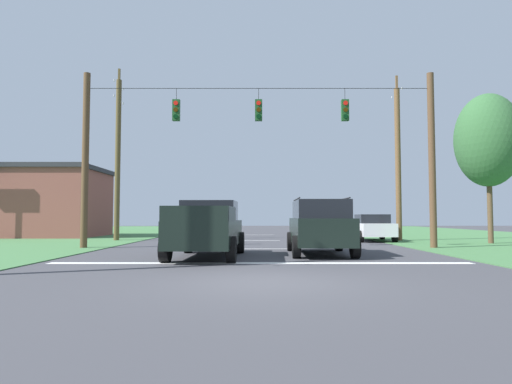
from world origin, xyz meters
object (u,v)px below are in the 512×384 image
(overhead_signal_span, at_px, (260,152))
(pickup_truck, at_px, (209,229))
(tree_roadside_right, at_px, (489,140))
(roadside_store, at_px, (10,202))
(suv_black, at_px, (321,226))
(utility_pole_mid_right, at_px, (399,161))
(utility_pole_near_left, at_px, (119,155))
(distant_car_crossing_white, at_px, (373,227))

(overhead_signal_span, xyz_separation_m, pickup_truck, (-1.80, -4.28, -3.28))
(tree_roadside_right, relative_size, roadside_store, 0.61)
(suv_black, distance_m, utility_pole_mid_right, 11.48)
(overhead_signal_span, relative_size, utility_pole_mid_right, 1.63)
(overhead_signal_span, xyz_separation_m, tree_roadside_right, (11.92, 3.25, 1.09))
(suv_black, xyz_separation_m, roadside_store, (-19.59, 14.53, 1.36))
(utility_pole_near_left, bearing_deg, utility_pole_mid_right, -0.97)
(suv_black, height_order, utility_pole_near_left, utility_pole_near_left)
(overhead_signal_span, bearing_deg, pickup_truck, -112.76)
(utility_pole_mid_right, height_order, tree_roadside_right, utility_pole_mid_right)
(pickup_truck, bearing_deg, utility_pole_near_left, 121.33)
(overhead_signal_span, bearing_deg, tree_roadside_right, 15.24)
(utility_pole_mid_right, bearing_deg, tree_roadside_right, -35.91)
(pickup_truck, bearing_deg, tree_roadside_right, 28.77)
(utility_pole_near_left, bearing_deg, pickup_truck, -58.67)
(tree_roadside_right, bearing_deg, pickup_truck, -151.23)
(pickup_truck, xyz_separation_m, utility_pole_near_left, (-6.43, 10.57, 4.03))
(utility_pole_near_left, height_order, tree_roadside_right, utility_pole_near_left)
(tree_roadside_right, height_order, roadside_store, tree_roadside_right)
(overhead_signal_span, bearing_deg, utility_pole_near_left, 142.64)
(overhead_signal_span, distance_m, utility_pole_near_left, 10.38)
(utility_pole_near_left, bearing_deg, overhead_signal_span, -37.36)
(suv_black, xyz_separation_m, utility_pole_mid_right, (5.88, 9.20, 3.53))
(suv_black, bearing_deg, tree_roadside_right, 33.60)
(overhead_signal_span, relative_size, roadside_store, 1.22)
(utility_pole_mid_right, relative_size, tree_roadside_right, 1.24)
(pickup_truck, xyz_separation_m, suv_black, (4.02, 1.09, 0.09))
(suv_black, xyz_separation_m, tree_roadside_right, (9.69, 6.44, 4.28))
(pickup_truck, xyz_separation_m, roadside_store, (-15.56, 15.62, 1.45))
(suv_black, relative_size, roadside_store, 0.38)
(suv_black, distance_m, roadside_store, 24.43)
(distant_car_crossing_white, xyz_separation_m, tree_roadside_right, (5.41, -2.61, 4.55))
(utility_pole_mid_right, bearing_deg, suv_black, -122.59)
(overhead_signal_span, distance_m, suv_black, 5.03)
(suv_black, distance_m, tree_roadside_right, 12.40)
(suv_black, relative_size, tree_roadside_right, 0.62)
(utility_pole_mid_right, relative_size, roadside_store, 0.75)
(tree_roadside_right, bearing_deg, distant_car_crossing_white, 154.25)
(pickup_truck, height_order, tree_roadside_right, tree_roadside_right)
(overhead_signal_span, distance_m, tree_roadside_right, 12.40)
(pickup_truck, xyz_separation_m, distant_car_crossing_white, (8.30, 10.14, -0.18))
(roadside_store, bearing_deg, utility_pole_mid_right, -11.82)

